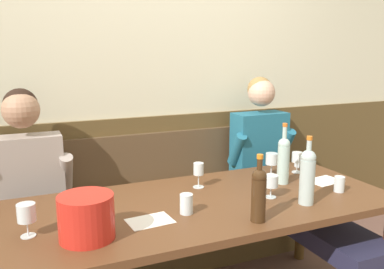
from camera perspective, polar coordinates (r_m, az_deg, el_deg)
The scene contains 20 objects.
room_wall_back at distance 2.98m, azimuth -6.32°, elevation 9.23°, with size 6.80×0.08×2.80m, color beige.
wood_wainscot_panel at distance 3.09m, azimuth -5.65°, elevation -7.19°, with size 6.80×0.03×1.06m, color brown.
wall_bench at distance 2.99m, azimuth -4.29°, elevation -12.87°, with size 2.38×0.42×0.94m.
dining_table at distance 2.24m, azimuth 1.68°, elevation -11.15°, with size 2.08×0.90×0.73m.
person_left_seat at distance 2.36m, azimuth -21.65°, elevation -11.57°, with size 0.53×1.33×1.31m.
person_right_seat at distance 2.90m, azimuth 13.21°, elevation -6.50°, with size 0.51×1.32×1.33m.
ice_bucket at distance 1.82m, azimuth -14.61°, elevation -11.15°, with size 0.24×0.24×0.20m, color red.
wine_bottle_amber_mid at distance 2.51m, azimuth 12.72°, elevation -3.32°, with size 0.07×0.07×0.37m.
wine_bottle_clear_water at distance 2.21m, azimuth 15.90°, elevation -5.48°, with size 0.08×0.08×0.37m.
wine_bottle_green_tall at distance 1.95m, azimuth 9.36°, elevation -8.08°, with size 0.07×0.07×0.33m.
wine_glass_mid_right at distance 2.39m, azimuth 0.92°, elevation -5.02°, with size 0.07×0.07×0.15m.
wine_glass_mid_left at distance 2.77m, azimuth 14.59°, elevation -3.26°, with size 0.07×0.07×0.14m.
wine_glass_left_end at distance 1.92m, azimuth -22.23°, elevation -10.23°, with size 0.08×0.08×0.15m.
wine_glass_right_end at distance 2.28m, azimuth 11.05°, elevation -6.59°, with size 0.08×0.08×0.13m.
wine_glass_near_bucket at distance 2.68m, azimuth 11.12°, elevation -3.43°, with size 0.08×0.08×0.14m.
water_tumbler_center at distance 2.93m, azimuth 14.77°, elevation -3.50°, with size 0.06×0.06×0.09m, color silver.
water_tumbler_left at distance 2.04m, azimuth -0.77°, elevation -9.73°, with size 0.07×0.07×0.10m, color silver.
water_tumbler_right at distance 2.49m, azimuth 19.98°, elevation -6.56°, with size 0.06×0.06×0.09m, color silver.
tasting_sheet_left_guest at distance 1.98m, azimuth -5.93°, elevation -11.98°, with size 0.21×0.15×0.00m, color white.
tasting_sheet_right_guest at distance 2.67m, azimuth 18.10°, elevation -6.20°, with size 0.21×0.15×0.00m, color white.
Camera 1 is at (-0.88, -1.75, 1.52)m, focal length 37.99 mm.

